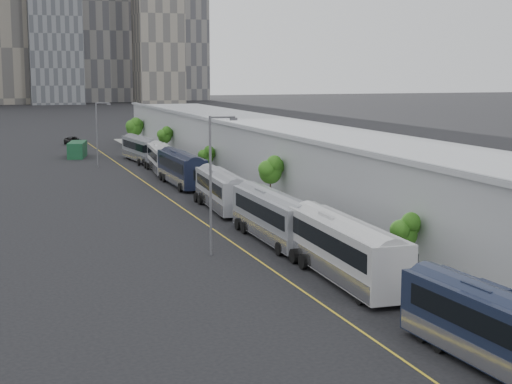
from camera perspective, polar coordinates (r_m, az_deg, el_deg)
name	(u,v)px	position (r m, az deg, el deg)	size (l,w,h in m)	color
sidewalk	(317,215)	(70.46, 4.49, -1.69)	(10.00, 170.00, 0.12)	gray
lane_line	(204,223)	(67.04, -3.78, -2.27)	(0.12, 160.00, 0.02)	gold
depot	(358,175)	(71.59, 7.46, 1.22)	(12.45, 160.40, 7.20)	gray
bus_1	(504,340)	(35.60, 17.60, -10.23)	(3.24, 12.31, 3.56)	#161E33
bus_2	(345,255)	(48.70, 6.48, -4.55)	(3.23, 13.56, 3.94)	#B7B7B9
bus_3	(274,221)	(59.63, 1.29, -2.09)	(2.88, 12.95, 3.78)	gray
bus_4	(221,193)	(73.38, -2.54, -0.10)	(3.26, 12.49, 3.61)	#92949B
bus_5	(182,171)	(88.94, -5.44, 1.50)	(2.92, 13.13, 3.83)	black
bus_6	(162,161)	(101.18, -6.88, 2.28)	(3.55, 12.27, 3.54)	silver
bus_7	(141,151)	(113.14, -8.33, 2.95)	(3.58, 12.51, 3.61)	slate
tree_1	(404,231)	(50.40, 10.70, -2.79)	(1.74, 1.74, 3.76)	black
tree_2	(270,169)	(71.83, 1.05, 1.66)	(2.10, 2.10, 5.01)	black
tree_3	(206,156)	(93.64, -3.63, 2.64)	(1.70, 1.70, 3.72)	black
tree_4	(165,135)	(115.12, -6.66, 4.14)	(1.96, 1.96, 4.64)	black
tree_5	(134,126)	(136.84, -8.85, 4.79)	(2.82, 2.82, 4.95)	black
street_lamp_near	(213,176)	(54.53, -3.15, 1.14)	(2.04, 0.22, 9.81)	#59595E
street_lamp_far	(98,130)	(107.10, -11.41, 4.44)	(2.04, 0.22, 8.72)	#59595E
shipping_container	(77,150)	(120.72, -12.87, 3.02)	(2.26, 6.65, 2.34)	#123C23
suv	(74,141)	(141.33, -13.12, 3.64)	(2.39, 5.19, 1.44)	black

